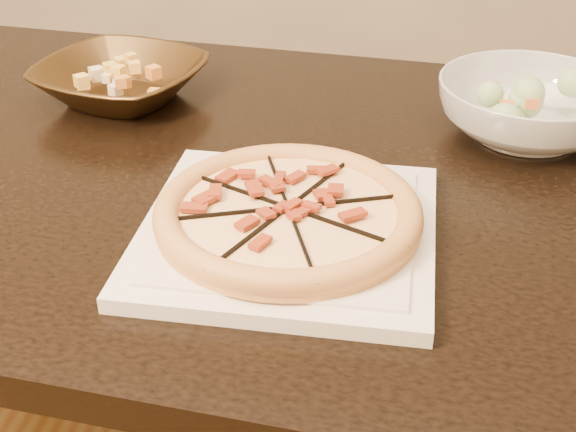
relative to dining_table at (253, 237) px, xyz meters
name	(u,v)px	position (x,y,z in m)	size (l,w,h in m)	color
dining_table	(253,237)	(0.00, 0.00, 0.00)	(1.39, 0.96, 0.75)	black
plate	(288,231)	(0.07, -0.16, 0.12)	(0.32, 0.32, 0.02)	silver
pizza	(288,213)	(0.07, -0.16, 0.14)	(0.29, 0.29, 0.03)	tan
bronze_bowl	(121,81)	(-0.23, 0.18, 0.14)	(0.24, 0.24, 0.06)	#533B1E
mixed_dish	(118,54)	(-0.23, 0.18, 0.18)	(0.12, 0.11, 0.03)	beige
salad_bowl	(529,109)	(0.35, 0.15, 0.15)	(0.25, 0.25, 0.08)	silver
salad	(535,69)	(0.35, 0.15, 0.20)	(0.09, 0.13, 0.04)	#B6D699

